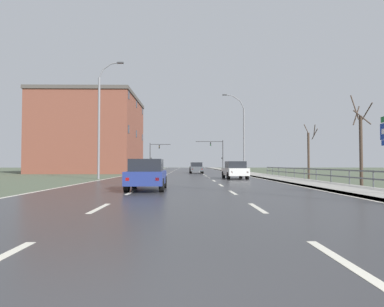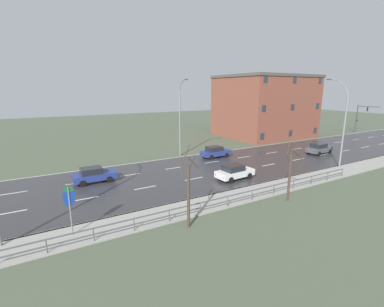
{
  "view_description": "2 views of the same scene",
  "coord_description": "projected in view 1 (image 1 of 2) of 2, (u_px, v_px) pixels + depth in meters",
  "views": [
    {
      "loc": [
        0.26,
        -2.52,
        1.32
      ],
      "look_at": [
        1.0,
        49.93,
        2.99
      ],
      "focal_mm": 31.32,
      "sensor_mm": 36.0,
      "label": 1
    },
    {
      "loc": [
        25.91,
        9.65,
        9.13
      ],
      "look_at": [
        0.0,
        24.72,
        2.14
      ],
      "focal_mm": 25.67,
      "sensor_mm": 36.0,
      "label": 2
    }
  ],
  "objects": [
    {
      "name": "street_lamp_midground",
      "position": [
        242.0,
        135.0,
        43.26
      ],
      "size": [
        2.89,
        0.24,
        10.42
      ],
      "color": "slate",
      "rests_on": "ground"
    },
    {
      "name": "car_near_right",
      "position": [
        147.0,
        174.0,
        16.8
      ],
      "size": [
        1.89,
        4.13,
        1.57
      ],
      "rotation": [
        0.0,
        0.0,
        0.01
      ],
      "color": "navy",
      "rests_on": "ground"
    },
    {
      "name": "car_near_left",
      "position": [
        142.0,
        169.0,
        33.32
      ],
      "size": [
        1.86,
        4.11,
        1.57
      ],
      "rotation": [
        0.0,
        0.0,
        -0.01
      ],
      "color": "navy",
      "rests_on": "ground"
    },
    {
      "name": "brick_building",
      "position": [
        92.0,
        135.0,
        52.36
      ],
      "size": [
        14.15,
        16.61,
        11.85
      ],
      "color": "brown",
      "rests_on": "ground"
    },
    {
      "name": "road_asphalt_strip",
      "position": [
        186.0,
        171.0,
        62.43
      ],
      "size": [
        14.0,
        120.0,
        0.03
      ],
      "color": "#303033",
      "rests_on": "ground"
    },
    {
      "name": "traffic_signal_right",
      "position": [
        218.0,
        150.0,
        71.84
      ],
      "size": [
        5.95,
        0.36,
        6.45
      ],
      "color": "#38383A",
      "rests_on": "ground"
    },
    {
      "name": "traffic_signal_left",
      "position": [
        154.0,
        153.0,
        73.29
      ],
      "size": [
        4.55,
        0.36,
        5.92
      ],
      "color": "#38383A",
      "rests_on": "ground"
    },
    {
      "name": "street_lamp_left_bank",
      "position": [
        100.0,
        121.0,
        29.71
      ],
      "size": [
        2.25,
        0.24,
        10.49
      ],
      "color": "slate",
      "rests_on": "ground"
    },
    {
      "name": "car_far_left",
      "position": [
        196.0,
        168.0,
        47.71
      ],
      "size": [
        1.97,
        4.17,
        1.57
      ],
      "rotation": [
        0.0,
        0.0,
        0.04
      ],
      "color": "#474C51",
      "rests_on": "ground"
    },
    {
      "name": "bare_tree_near",
      "position": [
        361.0,
        145.0,
        20.72
      ],
      "size": [
        1.21,
        1.24,
        5.69
      ],
      "color": "#423328",
      "rests_on": "ground"
    },
    {
      "name": "car_mid_centre",
      "position": [
        235.0,
        170.0,
        29.76
      ],
      "size": [
        2.02,
        4.19,
        1.57
      ],
      "rotation": [
        0.0,
        0.0,
        0.06
      ],
      "color": "silver",
      "rests_on": "ground"
    },
    {
      "name": "guardrail",
      "position": [
        316.0,
        172.0,
        24.85
      ],
      "size": [
        0.07,
        30.58,
        1.0
      ],
      "color": "#515459",
      "rests_on": "ground"
    },
    {
      "name": "sidewalk_right",
      "position": [
        231.0,
        171.0,
        62.56
      ],
      "size": [
        3.0,
        120.0,
        0.12
      ],
      "color": "gray",
      "rests_on": "ground"
    },
    {
      "name": "ground_plane",
      "position": [
        186.0,
        173.0,
        50.44
      ],
      "size": [
        160.0,
        160.0,
        0.12
      ],
      "color": "#4C5642"
    },
    {
      "name": "bare_tree_mid",
      "position": [
        309.0,
        153.0,
        30.22
      ],
      "size": [
        1.06,
        1.35,
        4.97
      ],
      "color": "#423328",
      "rests_on": "ground"
    }
  ]
}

